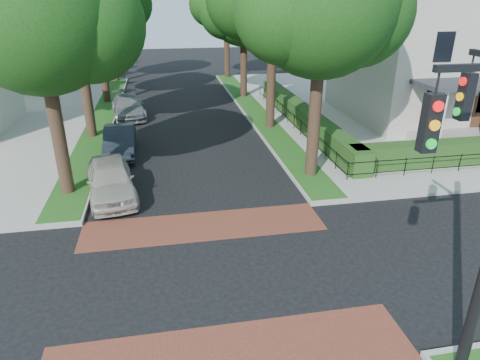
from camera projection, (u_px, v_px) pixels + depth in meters
name	position (u px, v px, depth m)	size (l,w,h in m)	color
ground	(215.00, 277.00, 13.21)	(120.00, 120.00, 0.00)	black
sidewalk_ne	(431.00, 104.00, 33.51)	(30.00, 30.00, 0.15)	gray
crosswalk_far	(204.00, 226.00, 16.09)	(9.00, 2.20, 0.01)	brown
crosswalk_near	(231.00, 356.00, 10.32)	(9.00, 2.20, 0.01)	brown
grass_strip_ne	(255.00, 111.00, 31.24)	(1.60, 29.80, 0.02)	#214D16
grass_strip_nw	(102.00, 118.00, 29.45)	(1.60, 29.80, 0.02)	#214D16
tree_right_near	(323.00, 4.00, 17.58)	(7.75, 6.67, 10.66)	black
tree_right_far	(245.00, 9.00, 33.17)	(7.25, 6.23, 9.74)	black
tree_right_back	(227.00, 2.00, 41.14)	(7.50, 6.45, 10.20)	black
tree_left_near	(42.00, 16.00, 15.91)	(7.50, 6.45, 10.20)	black
tree_left_far	(97.00, 7.00, 31.26)	(7.00, 6.02, 9.86)	black
tree_left_back	(109.00, 0.00, 39.27)	(7.75, 6.66, 10.44)	black
hedge_main_road	(303.00, 116.00, 27.68)	(1.00, 18.00, 1.20)	#1C4116
fence_main_road	(291.00, 119.00, 27.61)	(0.06, 18.00, 0.90)	black
house_victorian	(447.00, 27.00, 28.01)	(13.00, 13.05, 12.48)	#BAB4A7
parked_car_front	(111.00, 180.00, 18.10)	(1.89, 4.69, 1.60)	#B6AFA3
parked_car_middle	(120.00, 141.00, 22.97)	(1.58, 4.54, 1.50)	black
parked_car_rear	(128.00, 107.00, 29.96)	(2.07, 5.10, 1.48)	gray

